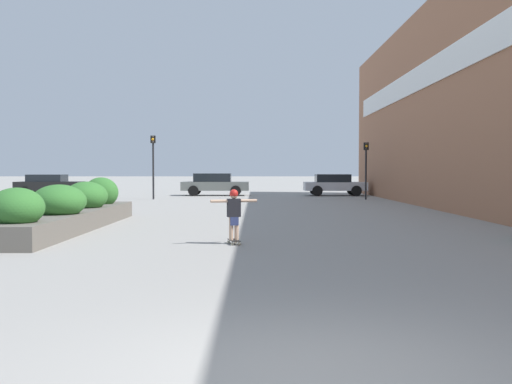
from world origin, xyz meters
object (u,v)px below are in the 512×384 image
object	(u,v)px
skateboarder	(236,209)
traffic_light_left	(156,156)
car_center_right	(52,184)
car_rightmost	(337,184)
skateboard	(236,241)
traffic_light_right	(369,161)
car_center_left	(217,184)

from	to	relation	value
skateboarder	traffic_light_left	distance (m)	21.43
car_center_right	car_rightmost	distance (m)	19.87
skateboard	skateboarder	world-z (taller)	skateboarder
traffic_light_right	car_rightmost	bearing A→B (deg)	102.50
car_center_left	skateboard	bearing A→B (deg)	5.18
car_center_left	traffic_light_right	world-z (taller)	traffic_light_right
car_center_right	traffic_light_left	bearing A→B (deg)	56.17
skateboarder	traffic_light_left	size ratio (longest dim) A/B	0.32
skateboarder	car_center_left	world-z (taller)	car_center_left
car_rightmost	traffic_light_left	bearing A→B (deg)	-66.34
traffic_light_right	car_center_right	bearing A→B (deg)	164.76
car_center_left	traffic_light_right	bearing A→B (deg)	60.67
skateboard	car_center_right	bearing A→B (deg)	103.10
car_center_left	car_rightmost	world-z (taller)	car_center_left
skateboarder	traffic_light_left	world-z (taller)	traffic_light_left
car_center_left	traffic_light_right	size ratio (longest dim) A/B	1.35
car_center_right	traffic_light_right	world-z (taller)	traffic_light_right
car_center_right	car_rightmost	bearing A→B (deg)	88.61
skateboard	traffic_light_left	size ratio (longest dim) A/B	0.16
skateboard	traffic_light_left	xyz separation A→B (m)	(-5.64, 20.60, 2.51)
car_center_left	traffic_light_right	xyz separation A→B (m)	(9.43, -5.30, 1.52)
car_center_left	traffic_light_left	xyz separation A→B (m)	(-3.31, -5.13, 1.77)
skateboarder	car_center_right	xyz separation A→B (m)	(-13.93, 26.16, -0.06)
skateboard	car_center_right	distance (m)	29.64
car_center_right	skateboard	bearing A→B (deg)	28.03
traffic_light_left	traffic_light_right	xyz separation A→B (m)	(12.74, -0.17, -0.25)
car_rightmost	traffic_light_right	bearing A→B (deg)	12.50
skateboard	car_center_left	xyz separation A→B (m)	(-2.33, 25.73, 0.74)
car_rightmost	traffic_light_left	size ratio (longest dim) A/B	1.11
car_center_left	traffic_light_left	distance (m)	6.35
skateboarder	car_rightmost	bearing A→B (deg)	62.06
skateboard	car_rightmost	size ratio (longest dim) A/B	0.14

